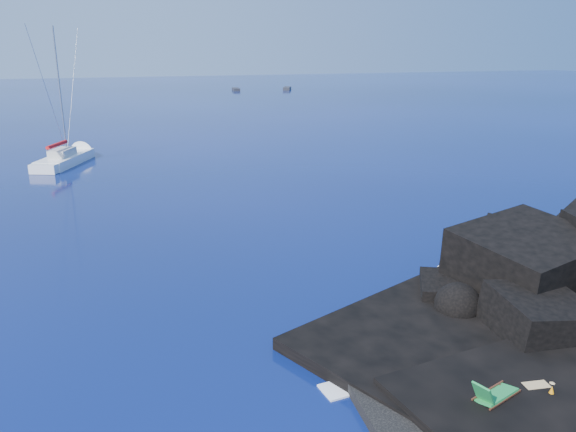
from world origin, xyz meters
The scene contains 9 objects.
beach centered at (4.50, 0.50, 0.00)m, with size 8.50×6.00×0.70m, color black.
surf_foam centered at (5.00, 5.00, 0.00)m, with size 10.00×8.00×0.06m, color white, non-canonical shape.
sailboat centered at (-8.34, 42.48, 0.00)m, with size 2.37×11.32×11.87m, color white, non-canonical shape.
deck_chair centered at (3.90, 0.13, 0.88)m, with size 1.54×0.67×1.06m, color #1C813C, non-canonical shape.
towel centered at (5.37, 0.19, 0.37)m, with size 1.84×0.87×0.05m, color white.
sunbather centered at (5.37, 0.19, 0.53)m, with size 1.75×0.50×0.27m, color tan, non-canonical shape.
marker_cone centered at (5.48, -0.27, 0.60)m, with size 0.33×0.33×0.50m, color orange.
distant_boat_a centered at (28.49, 124.23, 0.00)m, with size 1.45×4.65×0.62m, color #25252A.
distant_boat_b centered at (41.11, 122.71, 0.00)m, with size 1.60×5.13×0.68m, color #27282D.
Camera 1 is at (-6.16, -10.72, 10.00)m, focal length 35.00 mm.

